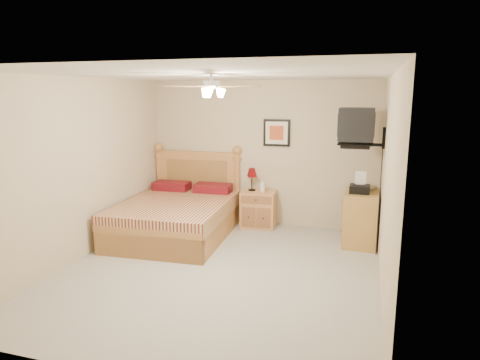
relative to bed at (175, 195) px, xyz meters
name	(u,v)px	position (x,y,z in m)	size (l,w,h in m)	color
floor	(219,271)	(1.13, -1.12, -0.69)	(4.50, 4.50, 0.00)	#A09C91
ceiling	(217,74)	(1.13, -1.12, 1.81)	(4.00, 4.50, 0.04)	white
wall_back	(261,154)	(1.13, 1.13, 0.56)	(4.00, 0.04, 2.50)	#C3B18F
wall_front	(118,232)	(1.13, -3.37, 0.56)	(4.00, 0.04, 2.50)	#C3B18F
wall_left	(82,169)	(-0.87, -1.12, 0.56)	(0.04, 4.50, 2.50)	#C3B18F
wall_right	(387,187)	(3.13, -1.12, 0.56)	(0.04, 4.50, 2.50)	#C3B18F
bed	(175,195)	(0.00, 0.00, 0.00)	(1.63, 2.14, 1.39)	#A5773C
nightstand	(258,209)	(1.15, 0.88, -0.38)	(0.58, 0.43, 0.63)	tan
table_lamp	(252,179)	(1.02, 0.93, 0.13)	(0.21, 0.21, 0.39)	#5D0206
lotion_bottle	(263,186)	(1.23, 0.86, 0.04)	(0.08, 0.08, 0.21)	white
framed_picture	(277,133)	(1.40, 1.11, 0.93)	(0.46, 0.04, 0.46)	black
dresser	(361,218)	(2.86, 0.47, -0.28)	(0.49, 0.70, 0.83)	#B38038
fax_machine	(360,183)	(2.83, 0.38, 0.29)	(0.29, 0.31, 0.31)	black
magazine_lower	(361,188)	(2.84, 0.69, 0.15)	(0.21, 0.29, 0.03)	beige
magazine_upper	(361,186)	(2.85, 0.68, 0.17)	(0.21, 0.29, 0.02)	gray
wall_tv	(367,127)	(2.88, 0.22, 1.12)	(0.56, 0.46, 0.58)	black
ceiling_fan	(211,86)	(1.13, -1.32, 1.67)	(1.14, 1.14, 0.28)	silver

